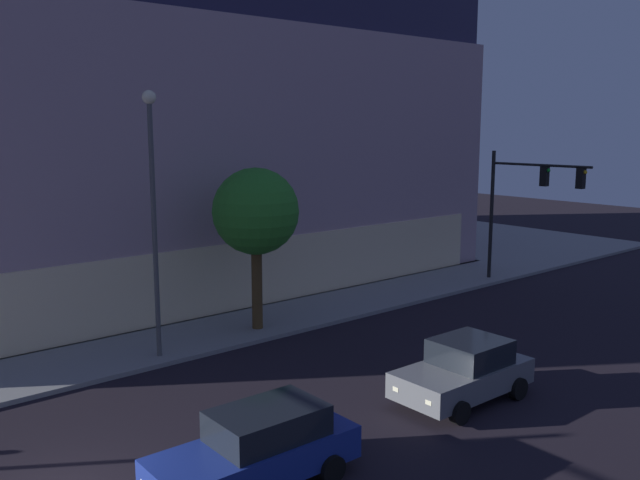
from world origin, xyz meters
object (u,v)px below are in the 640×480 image
Objects in this scene: traffic_light_far_corner at (527,192)px; modern_building at (126,129)px; street_lamp_sidewalk at (153,194)px; car_blue at (258,449)px; car_grey at (464,371)px; sidewalk_tree at (256,212)px.

modern_building is at bearing 125.95° from traffic_light_far_corner.
modern_building is 16.14m from street_lamp_sidewalk.
traffic_light_far_corner is 21.57m from car_blue.
car_grey is (7.07, 0.11, -0.02)m from car_blue.
car_grey is (4.98, -8.50, -4.61)m from street_lamp_sidewalk.
street_lamp_sidewalk is at bearing 76.36° from car_blue.
sidewalk_tree is 1.44× the size of car_grey.
street_lamp_sidewalk reaches higher than car_blue.
car_blue is (-20.14, -6.80, -3.67)m from traffic_light_far_corner.
sidewalk_tree is at bearing -96.84° from modern_building.
car_blue is 7.07m from car_grey.
street_lamp_sidewalk is 1.87× the size of car_blue.
street_lamp_sidewalk is 1.43× the size of sidewalk_tree.
modern_building is 4.86× the size of traffic_light_far_corner.
traffic_light_far_corner is 1.05× the size of sidewalk_tree.
sidewalk_tree is at bearing 5.88° from street_lamp_sidewalk.
street_lamp_sidewalk is at bearing 120.38° from car_grey.
car_grey is (0.76, -8.93, -3.65)m from sidewalk_tree.
car_blue is at bearing -161.34° from traffic_light_far_corner.
car_blue is at bearing -124.91° from sidewalk_tree.
modern_building reaches higher than car_grey.
traffic_light_far_corner is at bearing -9.21° from sidewalk_tree.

